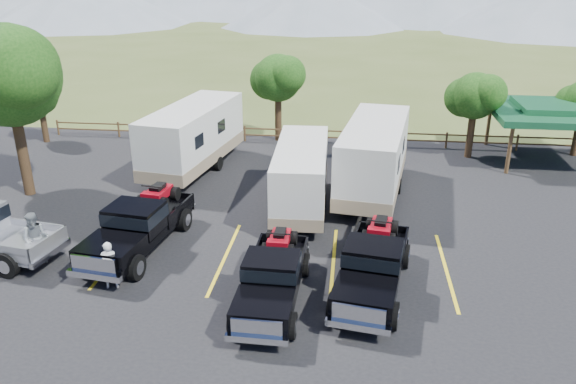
# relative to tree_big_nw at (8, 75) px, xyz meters

# --- Properties ---
(ground) EXTENTS (320.00, 320.00, 0.00)m
(ground) POSITION_rel_tree_big_nw_xyz_m (12.55, -9.03, -5.60)
(ground) COLOR #425222
(ground) RESTS_ON ground
(asphalt_lot) EXTENTS (44.00, 34.00, 0.04)m
(asphalt_lot) POSITION_rel_tree_big_nw_xyz_m (12.55, -6.03, -5.58)
(asphalt_lot) COLOR black
(asphalt_lot) RESTS_ON ground
(stall_lines) EXTENTS (12.12, 5.50, 0.01)m
(stall_lines) POSITION_rel_tree_big_nw_xyz_m (12.55, -5.03, -5.55)
(stall_lines) COLOR yellow
(stall_lines) RESTS_ON asphalt_lot
(tree_big_nw) EXTENTS (5.54, 5.18, 7.84)m
(tree_big_nw) POSITION_rel_tree_big_nw_xyz_m (0.00, 0.00, 0.00)
(tree_big_nw) COLOR black
(tree_big_nw) RESTS_ON ground
(tree_ne_a) EXTENTS (3.11, 2.92, 4.76)m
(tree_ne_a) POSITION_rel_tree_big_nw_xyz_m (21.52, 7.99, -2.11)
(tree_ne_a) COLOR black
(tree_ne_a) RESTS_ON ground
(tree_north) EXTENTS (3.46, 3.24, 5.25)m
(tree_north) POSITION_rel_tree_big_nw_xyz_m (10.52, 9.99, -1.76)
(tree_north) COLOR black
(tree_north) RESTS_ON ground
(tree_nw_small) EXTENTS (2.59, 2.43, 3.85)m
(tree_nw_small) POSITION_rel_tree_big_nw_xyz_m (-3.48, 7.99, -2.81)
(tree_nw_small) COLOR black
(tree_nw_small) RESTS_ON ground
(rail_fence) EXTENTS (36.12, 0.12, 1.00)m
(rail_fence) POSITION_rel_tree_big_nw_xyz_m (14.55, 9.47, -4.99)
(rail_fence) COLOR brown
(rail_fence) RESTS_ON ground
(pavilion) EXTENTS (6.20, 6.20, 3.22)m
(pavilion) POSITION_rel_tree_big_nw_xyz_m (25.55, 7.97, -2.81)
(pavilion) COLOR brown
(pavilion) RESTS_ON ground
(rig_left) EXTENTS (2.83, 6.42, 2.08)m
(rig_left) POSITION_rel_tree_big_nw_xyz_m (7.22, -4.66, -4.56)
(rig_left) COLOR black
(rig_left) RESTS_ON asphalt_lot
(rig_center) EXTENTS (2.05, 5.57, 1.85)m
(rig_center) POSITION_rel_tree_big_nw_xyz_m (12.71, -7.60, -4.67)
(rig_center) COLOR black
(rig_center) RESTS_ON asphalt_lot
(rig_right) EXTENTS (2.82, 6.14, 1.97)m
(rig_right) POSITION_rel_tree_big_nw_xyz_m (15.89, -6.58, -4.61)
(rig_right) COLOR black
(rig_right) RESTS_ON asphalt_lot
(trailer_left) EXTENTS (3.79, 9.78, 3.38)m
(trailer_left) POSITION_rel_tree_big_nw_xyz_m (6.91, 4.10, -3.79)
(trailer_left) COLOR silver
(trailer_left) RESTS_ON asphalt_lot
(trailer_center) EXTENTS (2.37, 8.29, 2.88)m
(trailer_center) POSITION_rel_tree_big_nw_xyz_m (12.91, -0.29, -4.05)
(trailer_center) COLOR silver
(trailer_center) RESTS_ON asphalt_lot
(trailer_right) EXTENTS (3.63, 9.81, 3.39)m
(trailer_right) POSITION_rel_tree_big_nw_xyz_m (16.07, 1.85, -3.78)
(trailer_right) COLOR silver
(trailer_right) RESTS_ON asphalt_lot
(person_a) EXTENTS (0.71, 0.57, 1.69)m
(person_a) POSITION_rel_tree_big_nw_xyz_m (7.24, -7.49, -4.71)
(person_a) COLOR silver
(person_a) RESTS_ON asphalt_lot
(person_b) EXTENTS (1.08, 0.92, 1.96)m
(person_b) POSITION_rel_tree_big_nw_xyz_m (3.97, -6.21, -4.58)
(person_b) COLOR slate
(person_b) RESTS_ON asphalt_lot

